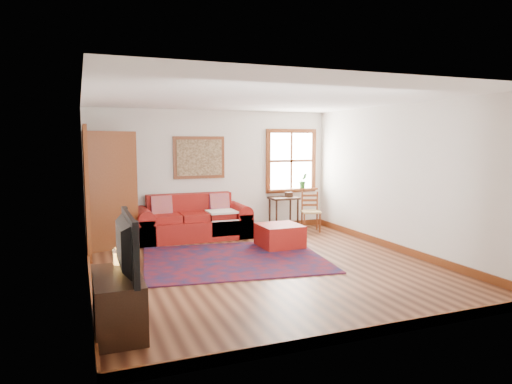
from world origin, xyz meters
name	(u,v)px	position (x,y,z in m)	size (l,w,h in m)	color
ground	(264,266)	(0.00, 0.00, 0.00)	(5.50, 5.50, 0.00)	#3B1B10
room_envelope	(264,157)	(0.00, 0.02, 1.65)	(5.04, 5.54, 2.52)	silver
window	(293,167)	(1.78, 2.70, 1.31)	(1.18, 0.20, 1.38)	white
doorway	(103,190)	(-2.21, 1.78, 1.07)	(0.89, 1.08, 2.14)	black
framed_artwork	(199,158)	(-0.30, 2.71, 1.55)	(1.05, 0.07, 0.85)	brown
persian_rug	(235,259)	(-0.31, 0.47, 0.01)	(2.81, 2.25, 0.02)	#550C13
red_leather_sofa	(193,224)	(-0.54, 2.33, 0.28)	(2.17, 0.89, 0.85)	maroon
red_ottoman	(280,236)	(0.72, 1.02, 0.20)	(0.71, 0.71, 0.41)	maroon
side_table	(284,203)	(1.43, 2.40, 0.58)	(0.59, 0.44, 0.71)	black
ladder_back_chair	(311,210)	(1.93, 2.14, 0.44)	(0.47, 0.46, 0.82)	tan
media_cabinet	(118,303)	(-2.25, -1.66, 0.28)	(0.46, 1.02, 0.56)	black
television	(118,245)	(-2.23, -1.69, 0.87)	(1.07, 0.14, 0.62)	black
candle_hurricane	(119,257)	(-2.20, -1.26, 0.65)	(0.12, 0.12, 0.18)	silver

